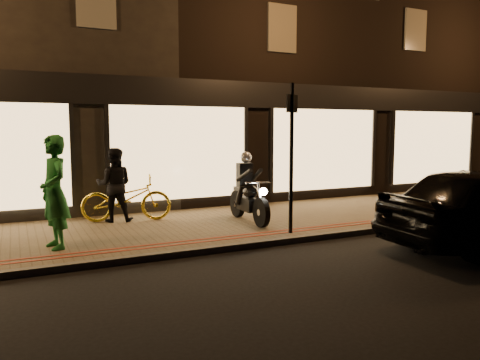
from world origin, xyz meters
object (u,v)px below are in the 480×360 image
at_px(bicycle_gold, 126,198).
at_px(sign_post, 291,150).
at_px(motorcycle, 248,195).
at_px(person_green, 54,192).

bearing_deg(bicycle_gold, sign_post, -121.86).
xyz_separation_m(motorcycle, person_green, (-4.14, -0.67, 0.39)).
height_order(motorcycle, bicycle_gold, motorcycle).
bearing_deg(bicycle_gold, motorcycle, -104.16).
bearing_deg(sign_post, motorcycle, 99.91).
height_order(sign_post, person_green, sign_post).
bearing_deg(sign_post, bicycle_gold, 135.56).
distance_m(bicycle_gold, person_green, 2.58).
relative_size(motorcycle, person_green, 0.97).
height_order(motorcycle, sign_post, sign_post).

